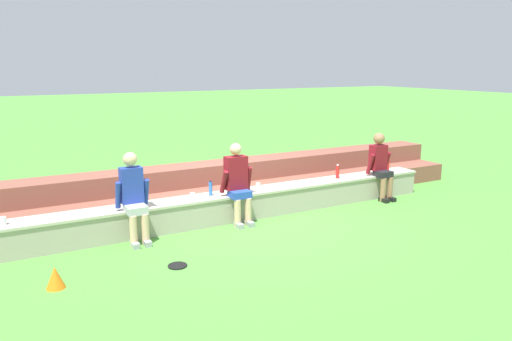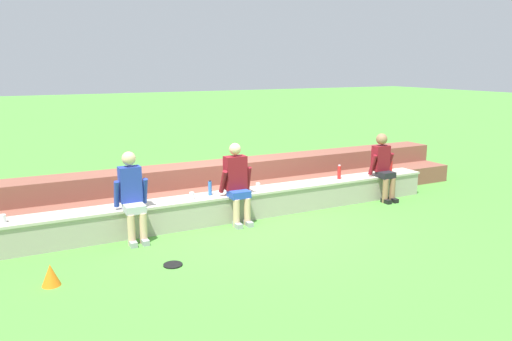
# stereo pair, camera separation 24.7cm
# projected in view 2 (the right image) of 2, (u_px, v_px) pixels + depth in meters

# --- Properties ---
(ground_plane) EXTENTS (80.00, 80.00, 0.00)m
(ground_plane) POSITION_uv_depth(u_px,v_px,m) (248.00, 221.00, 8.45)
(ground_plane) COLOR #4C9338
(stone_seating_wall) EXTENTS (7.87, 0.50, 0.48)m
(stone_seating_wall) POSITION_uv_depth(u_px,v_px,m) (242.00, 204.00, 8.60)
(stone_seating_wall) COLOR #A8A08E
(stone_seating_wall) RESTS_ON ground
(brick_bleachers) EXTENTS (10.82, 1.31, 0.75)m
(brick_bleachers) POSITION_uv_depth(u_px,v_px,m) (218.00, 187.00, 9.54)
(brick_bleachers) COLOR brown
(brick_bleachers) RESTS_ON ground
(person_far_left) EXTENTS (0.51, 0.58, 1.36)m
(person_far_left) POSITION_uv_depth(u_px,v_px,m) (132.00, 195.00, 7.42)
(person_far_left) COLOR #DBAD89
(person_far_left) RESTS_ON ground
(person_left_of_center) EXTENTS (0.55, 0.50, 1.36)m
(person_left_of_center) POSITION_uv_depth(u_px,v_px,m) (237.00, 182.00, 8.21)
(person_left_of_center) COLOR #DBAD89
(person_left_of_center) RESTS_ON ground
(person_center) EXTENTS (0.50, 0.54, 1.32)m
(person_center) POSITION_uv_depth(u_px,v_px,m) (383.00, 165.00, 9.65)
(person_center) COLOR #996B4C
(person_center) RESTS_ON ground
(water_bottle_mid_right) EXTENTS (0.07, 0.07, 0.26)m
(water_bottle_mid_right) POSITION_uv_depth(u_px,v_px,m) (391.00, 166.00, 10.03)
(water_bottle_mid_right) COLOR red
(water_bottle_mid_right) RESTS_ON stone_seating_wall
(water_bottle_mid_left) EXTENTS (0.07, 0.07, 0.28)m
(water_bottle_mid_left) POSITION_uv_depth(u_px,v_px,m) (339.00, 172.00, 9.46)
(water_bottle_mid_left) COLOR red
(water_bottle_mid_left) RESTS_ON stone_seating_wall
(water_bottle_near_right) EXTENTS (0.06, 0.06, 0.26)m
(water_bottle_near_right) POSITION_uv_depth(u_px,v_px,m) (210.00, 188.00, 8.28)
(water_bottle_near_right) COLOR blue
(water_bottle_near_right) RESTS_ON stone_seating_wall
(plastic_cup_middle) EXTENTS (0.08, 0.08, 0.11)m
(plastic_cup_middle) POSITION_uv_depth(u_px,v_px,m) (192.00, 195.00, 8.07)
(plastic_cup_middle) COLOR white
(plastic_cup_middle) RESTS_ON stone_seating_wall
(plastic_cup_left_end) EXTENTS (0.09, 0.09, 0.11)m
(plastic_cup_left_end) POSITION_uv_depth(u_px,v_px,m) (3.00, 219.00, 6.86)
(plastic_cup_left_end) COLOR white
(plastic_cup_left_end) RESTS_ON stone_seating_wall
(plastic_cup_right_end) EXTENTS (0.08, 0.08, 0.13)m
(plastic_cup_right_end) POSITION_uv_depth(u_px,v_px,m) (258.00, 187.00, 8.63)
(plastic_cup_right_end) COLOR white
(plastic_cup_right_end) RESTS_ON stone_seating_wall
(frisbee) EXTENTS (0.26, 0.26, 0.02)m
(frisbee) POSITION_uv_depth(u_px,v_px,m) (173.00, 265.00, 6.59)
(frisbee) COLOR black
(frisbee) RESTS_ON ground
(sports_cone) EXTENTS (0.23, 0.23, 0.27)m
(sports_cone) POSITION_uv_depth(u_px,v_px,m) (51.00, 275.00, 5.97)
(sports_cone) COLOR orange
(sports_cone) RESTS_ON ground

